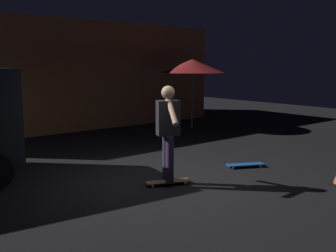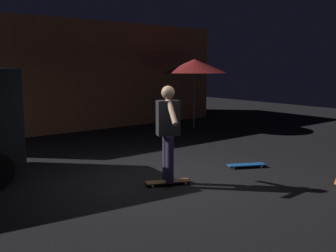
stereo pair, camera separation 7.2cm
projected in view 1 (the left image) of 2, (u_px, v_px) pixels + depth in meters
ground_plane at (166, 182)px, 6.84m from camera, size 28.00×28.00×0.00m
low_building at (59, 75)px, 13.59m from camera, size 10.54×4.13×3.52m
patio_umbrella at (192, 66)px, 12.47m from camera, size 2.10×2.10×2.30m
skateboard_ridden at (168, 182)px, 6.65m from camera, size 0.80×0.49×0.07m
skateboard_spare at (245, 165)px, 7.81m from camera, size 0.79×0.53×0.07m
skater at (168, 127)px, 6.50m from camera, size 0.47×0.94×1.67m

